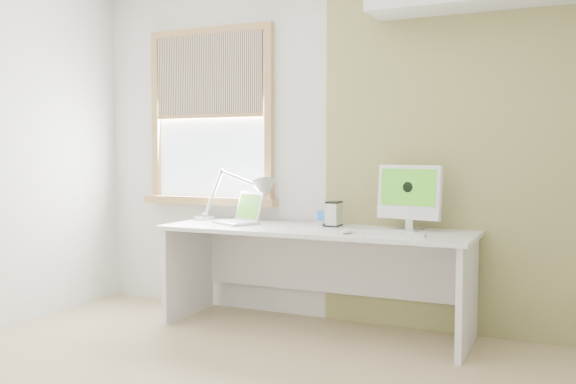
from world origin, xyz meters
The scene contains 11 objects.
room centered at (0.00, 0.00, 1.30)m, with size 4.04×3.54×2.64m.
accent_wall centered at (1.00, 1.74, 1.30)m, with size 2.00×0.02×2.60m, color #948D54.
window centered at (-1.00, 1.71, 1.54)m, with size 1.20×0.14×1.42m.
desk centered at (0.05, 1.44, 0.53)m, with size 2.20×0.70×0.73m.
desk_lamp centered at (-0.56, 1.62, 0.94)m, with size 0.73×0.33×0.40m.
laptop centered at (-0.56, 1.44, 0.79)m, with size 0.42×0.40×0.23m.
phone_dock centered at (0.04, 1.51, 0.77)m, with size 0.07×0.07×0.13m.
external_drive centered at (0.13, 1.55, 0.82)m, with size 0.09×0.14×0.18m.
imac centered at (0.68, 1.55, 0.98)m, with size 0.46×0.19×0.44m.
keyboard centered at (0.67, 1.22, 0.74)m, with size 0.40×0.13×0.02m.
mouse centered at (0.36, 1.18, 0.75)m, with size 0.07×0.11×0.03m, color white.
Camera 1 is at (1.73, -2.70, 1.25)m, focal length 39.66 mm.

